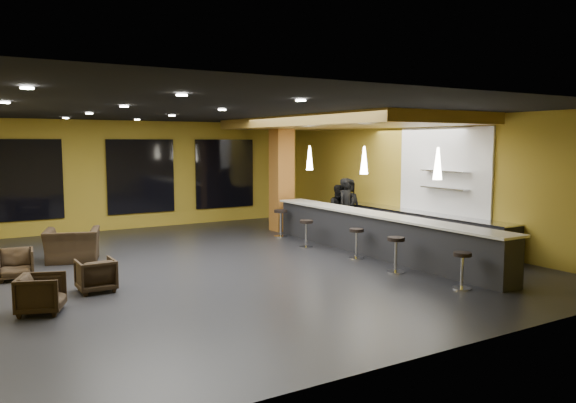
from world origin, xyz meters
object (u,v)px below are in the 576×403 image
pendant_0 (438,163)px  pendant_2 (310,158)px  armchair_b (96,275)px  bar_stool_3 (306,230)px  bar_stool_2 (357,239)px  bar_stool_4 (281,220)px  column (282,176)px  pendant_1 (364,160)px  staff_a (346,207)px  bar_stool_0 (462,266)px  bar_counter (376,235)px  armchair_d (72,245)px  prep_counter (420,229)px  bar_stool_1 (396,250)px  staff_b (339,210)px  staff_c (347,206)px  armchair_a (41,294)px  armchair_c (16,264)px

pendant_0 → pendant_2: bearing=90.0°
armchair_b → bar_stool_3: size_ratio=0.93×
bar_stool_2 → bar_stool_4: (0.02, 3.64, 0.05)m
column → pendant_0: bearing=-90.0°
pendant_1 → pendant_2: 2.50m
pendant_1 → staff_a: size_ratio=0.40×
column → bar_stool_0: 8.13m
bar_counter → armchair_d: bearing=154.7°
prep_counter → staff_a: 2.40m
prep_counter → bar_stool_2: 2.75m
armchair_b → armchair_d: bearing=-93.2°
bar_counter → bar_stool_1: size_ratio=10.30×
staff_b → staff_c: (0.33, 0.03, 0.10)m
bar_stool_0 → bar_stool_1: (-0.15, 1.69, 0.04)m
pendant_0 → armchair_a: 8.18m
armchair_c → armchair_d: size_ratio=0.58×
column → bar_stool_1: column is taller
staff_c → bar_counter: bearing=-102.5°
staff_a → pendant_2: bearing=150.0°
prep_counter → pendant_1: (-2.00, 0.00, 1.92)m
staff_a → bar_stool_2: bearing=-137.3°
bar_stool_4 → armchair_b: bearing=-150.5°
armchair_a → armchair_d: size_ratio=0.59×
staff_a → armchair_c: (-9.07, -0.80, -0.55)m
staff_b → bar_stool_4: size_ratio=1.87×
bar_stool_2 → staff_c: bearing=56.1°
armchair_b → armchair_c: (-1.19, 1.80, 0.00)m
prep_counter → bar_stool_1: (-2.88, -2.20, 0.07)m
prep_counter → staff_b: (-0.92, 2.48, 0.33)m
armchair_b → armchair_c: armchair_c is taller
staff_c → armchair_c: 9.44m
prep_counter → staff_c: (-0.59, 2.51, 0.43)m
bar_stool_2 → armchair_a: bearing=-174.1°
pendant_0 → pendant_2: same height
bar_stool_3 → bar_stool_1: bearing=-89.1°
prep_counter → pendant_0: pendant_0 is taller
armchair_a → bar_stool_3: size_ratio=0.96×
bar_stool_3 → armchair_c: bearing=178.8°
armchair_c → bar_stool_2: 7.54m
bar_counter → column: (0.00, 4.60, 1.25)m
pendant_0 → staff_c: size_ratio=0.41×
armchair_d → bar_stool_1: (5.74, -4.83, 0.11)m
armchair_b → armchair_d: armchair_d is taller
pendant_0 → bar_stool_0: pendant_0 is taller
bar_counter → pendant_0: size_ratio=11.43×
pendant_0 → bar_stool_0: bearing=-117.5°
staff_a → armchair_b: size_ratio=2.53×
bar_stool_3 → pendant_1: bearing=-53.1°
pendant_1 → staff_b: size_ratio=0.46×
armchair_c → prep_counter: bearing=-1.5°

